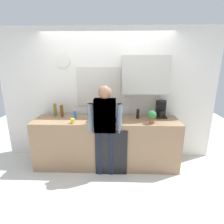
# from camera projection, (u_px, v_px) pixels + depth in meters

# --- Properties ---
(ground_plane) EXTENTS (8.00, 8.00, 0.00)m
(ground_plane) POSITION_uv_depth(u_px,v_px,m) (106.00, 173.00, 3.30)
(ground_plane) COLOR silver
(kitchen_counter) EXTENTS (2.68, 0.64, 0.93)m
(kitchen_counter) POSITION_uv_depth(u_px,v_px,m) (106.00, 142.00, 3.46)
(kitchen_counter) COLOR #937251
(kitchen_counter) RESTS_ON ground_plane
(dishwasher_panel) EXTENTS (0.56, 0.02, 0.84)m
(dishwasher_panel) POSITION_uv_depth(u_px,v_px,m) (111.00, 153.00, 3.15)
(dishwasher_panel) COLOR black
(dishwasher_panel) RESTS_ON ground_plane
(back_wall_assembly) EXTENTS (4.28, 0.42, 2.60)m
(back_wall_assembly) POSITION_uv_depth(u_px,v_px,m) (112.00, 93.00, 3.59)
(back_wall_assembly) COLOR white
(back_wall_assembly) RESTS_ON ground_plane
(coffee_maker) EXTENTS (0.20, 0.20, 0.33)m
(coffee_maker) POSITION_uv_depth(u_px,v_px,m) (161.00, 110.00, 3.44)
(coffee_maker) COLOR black
(coffee_maker) RESTS_ON kitchen_counter
(bottle_red_vinegar) EXTENTS (0.06, 0.06, 0.22)m
(bottle_red_vinegar) POSITION_uv_depth(u_px,v_px,m) (108.00, 116.00, 3.18)
(bottle_red_vinegar) COLOR maroon
(bottle_red_vinegar) RESTS_ON kitchen_counter
(bottle_dark_sauce) EXTENTS (0.06, 0.06, 0.18)m
(bottle_dark_sauce) POSITION_uv_depth(u_px,v_px,m) (138.00, 114.00, 3.37)
(bottle_dark_sauce) COLOR black
(bottle_dark_sauce) RESTS_ON kitchen_counter
(bottle_olive_oil) EXTENTS (0.06, 0.06, 0.25)m
(bottle_olive_oil) POSITION_uv_depth(u_px,v_px,m) (55.00, 110.00, 3.51)
(bottle_olive_oil) COLOR olive
(bottle_olive_oil) RESTS_ON kitchen_counter
(bottle_amber_beer) EXTENTS (0.06, 0.06, 0.23)m
(bottle_amber_beer) POSITION_uv_depth(u_px,v_px,m) (62.00, 111.00, 3.47)
(bottle_amber_beer) COLOR brown
(bottle_amber_beer) RESTS_ON kitchen_counter
(cup_blue_mug) EXTENTS (0.08, 0.08, 0.10)m
(cup_blue_mug) POSITION_uv_depth(u_px,v_px,m) (115.00, 119.00, 3.17)
(cup_blue_mug) COLOR #3351B2
(cup_blue_mug) RESTS_ON kitchen_counter
(cup_terracotta_mug) EXTENTS (0.08, 0.08, 0.09)m
(cup_terracotta_mug) POSITION_uv_depth(u_px,v_px,m) (152.00, 117.00, 3.35)
(cup_terracotta_mug) COLOR #B26647
(cup_terracotta_mug) RESTS_ON kitchen_counter
(cup_yellow_cup) EXTENTS (0.07, 0.07, 0.08)m
(cup_yellow_cup) POSITION_uv_depth(u_px,v_px,m) (73.00, 121.00, 3.12)
(cup_yellow_cup) COLOR yellow
(cup_yellow_cup) RESTS_ON kitchen_counter
(mixing_bowl) EXTENTS (0.22, 0.22, 0.08)m
(mixing_bowl) POSITION_uv_depth(u_px,v_px,m) (103.00, 117.00, 3.36)
(mixing_bowl) COLOR orange
(mixing_bowl) RESTS_ON kitchen_counter
(potted_plant) EXTENTS (0.15, 0.15, 0.23)m
(potted_plant) POSITION_uv_depth(u_px,v_px,m) (152.00, 116.00, 3.08)
(potted_plant) COLOR #9E5638
(potted_plant) RESTS_ON kitchen_counter
(dish_soap) EXTENTS (0.06, 0.06, 0.18)m
(dish_soap) POSITION_uv_depth(u_px,v_px,m) (75.00, 115.00, 3.36)
(dish_soap) COLOR blue
(dish_soap) RESTS_ON kitchen_counter
(person_at_sink) EXTENTS (0.57, 0.22, 1.60)m
(person_at_sink) POSITION_uv_depth(u_px,v_px,m) (105.00, 124.00, 3.04)
(person_at_sink) COLOR brown
(person_at_sink) RESTS_ON ground_plane
(person_guest) EXTENTS (0.57, 0.22, 1.60)m
(person_guest) POSITION_uv_depth(u_px,v_px,m) (105.00, 124.00, 3.04)
(person_guest) COLOR #3F4766
(person_guest) RESTS_ON ground_plane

